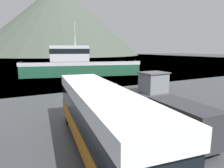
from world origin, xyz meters
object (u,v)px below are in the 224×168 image
Objects in this scene: delivery_van at (176,119)px; fishing_boat at (79,64)px; dock_kiosk at (153,82)px; small_boat at (67,71)px; tour_bus at (100,115)px.

delivery_van is 31.00m from fishing_boat.
delivery_van is at bearing 6.45° from fishing_boat.
delivery_van is 13.13m from dock_kiosk.
fishing_boat is 3.92× the size of small_boat.
fishing_boat reaches higher than delivery_van.
fishing_boat reaches higher than dock_kiosk.
fishing_boat reaches higher than small_boat.
tour_bus is 2.03× the size of small_boat.
small_boat is (-4.24, 23.74, -0.77)m from dock_kiosk.
dock_kiosk is at bearing 22.89° from fishing_boat.
dock_kiosk is (11.84, 9.80, -0.59)m from tour_bus.
fishing_boat is at bearing -108.78° from small_boat.
fishing_boat is at bearing 81.13° from tour_bus.
fishing_boat is at bearing 86.32° from delivery_van.
delivery_van is at bearing -134.31° from small_boat.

